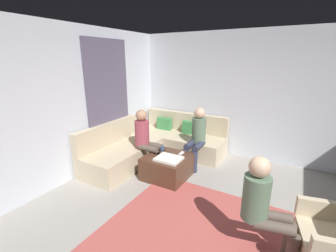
# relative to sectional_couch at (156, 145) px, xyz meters

# --- Properties ---
(wall_back) EXTENTS (6.00, 0.12, 2.70)m
(wall_back) POSITION_rel_sectional_couch_xyz_m (2.08, 1.06, 1.07)
(wall_back) COLOR silver
(wall_back) RESTS_ON ground_plane
(wall_left) EXTENTS (0.12, 6.00, 2.70)m
(wall_left) POSITION_rel_sectional_couch_xyz_m (-0.86, -1.88, 1.07)
(wall_left) COLOR silver
(wall_left) RESTS_ON ground_plane
(curtain_panel) EXTENTS (0.06, 1.10, 2.50)m
(curtain_panel) POSITION_rel_sectional_couch_xyz_m (-0.76, -0.58, 0.97)
(curtain_panel) COLOR #595166
(curtain_panel) RESTS_ON ground_plane
(area_rug) EXTENTS (2.60, 2.20, 0.01)m
(area_rug) POSITION_rel_sectional_couch_xyz_m (1.88, -1.78, -0.27)
(area_rug) COLOR #AD4C47
(area_rug) RESTS_ON ground_plane
(sectional_couch) EXTENTS (2.10, 2.55, 0.87)m
(sectional_couch) POSITION_rel_sectional_couch_xyz_m (0.00, 0.00, 0.00)
(sectional_couch) COLOR #C6B593
(sectional_couch) RESTS_ON ground_plane
(ottoman) EXTENTS (0.76, 0.76, 0.42)m
(ottoman) POSITION_rel_sectional_couch_xyz_m (0.68, -0.67, -0.07)
(ottoman) COLOR #4C2D1E
(ottoman) RESTS_ON ground_plane
(folded_blanket) EXTENTS (0.44, 0.36, 0.04)m
(folded_blanket) POSITION_rel_sectional_couch_xyz_m (0.78, -0.79, 0.16)
(folded_blanket) COLOR white
(folded_blanket) RESTS_ON ottoman
(coffee_mug) EXTENTS (0.08, 0.08, 0.10)m
(coffee_mug) POSITION_rel_sectional_couch_xyz_m (0.46, -0.49, 0.19)
(coffee_mug) COLOR #334C72
(coffee_mug) RESTS_ON ottoman
(game_remote) EXTENTS (0.05, 0.15, 0.02)m
(game_remote) POSITION_rel_sectional_couch_xyz_m (0.86, -0.45, 0.15)
(game_remote) COLOR white
(game_remote) RESTS_ON ottoman
(armchair) EXTENTS (0.69, 0.82, 0.85)m
(armchair) POSITION_rel_sectional_couch_xyz_m (3.13, -1.53, 0.03)
(armchair) COLOR #C6B593
(armchair) RESTS_ON ground_plane
(person_on_couch_back) EXTENTS (0.30, 0.60, 1.20)m
(person_on_couch_back) POSITION_rel_sectional_couch_xyz_m (0.95, 0.06, 0.38)
(person_on_couch_back) COLOR #2D3347
(person_on_couch_back) RESTS_ON ground_plane
(person_on_couch_side) EXTENTS (0.60, 0.30, 1.20)m
(person_on_couch_side) POSITION_rel_sectional_couch_xyz_m (0.15, -0.57, 0.38)
(person_on_couch_side) COLOR brown
(person_on_couch_side) RESTS_ON ground_plane
(person_on_armchair) EXTENTS (0.61, 0.37, 1.18)m
(person_on_armchair) POSITION_rel_sectional_couch_xyz_m (2.45, -1.66, 0.36)
(person_on_armchair) COLOR brown
(person_on_armchair) RESTS_ON ground_plane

